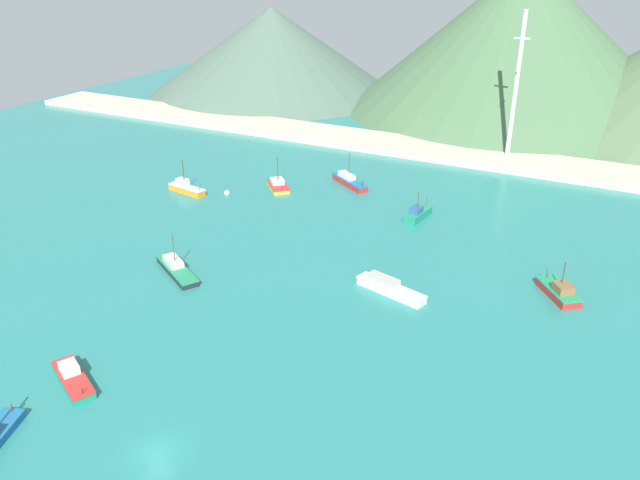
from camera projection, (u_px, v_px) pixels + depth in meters
name	position (u px, v px, depth m)	size (l,w,h in m)	color
ground	(308.00, 307.00, 83.27)	(260.00, 280.00, 0.50)	teal
fishing_boat_0	(349.00, 181.00, 124.20)	(9.67, 7.41, 6.60)	red
fishing_boat_1	(559.00, 291.00, 85.02)	(6.91, 7.70, 5.33)	red
fishing_boat_3	(389.00, 288.00, 85.87)	(10.66, 4.75, 2.13)	silver
fishing_boat_4	(186.00, 188.00, 120.44)	(8.53, 3.25, 6.47)	orange
fishing_boat_6	(176.00, 268.00, 91.23)	(10.59, 7.65, 6.23)	#232328
fishing_boat_7	(73.00, 378.00, 68.29)	(8.41, 5.90, 1.97)	#198466
fishing_boat_8	(418.00, 214.00, 109.15)	(3.16, 7.13, 5.08)	#198466
fishing_boat_9	(278.00, 185.00, 122.46)	(6.94, 7.08, 6.28)	gold
buoy_0	(227.00, 193.00, 120.15)	(1.08, 1.08, 1.08)	silver
beach_strip	(461.00, 154.00, 141.00)	(247.00, 14.50, 1.20)	beige
hill_west	(272.00, 50.00, 197.11)	(77.34, 77.34, 25.84)	#4C6656
hill_central	(521.00, 37.00, 171.30)	(93.68, 93.68, 40.15)	#476B47
radio_tower	(516.00, 87.00, 132.37)	(3.14, 2.51, 31.36)	silver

